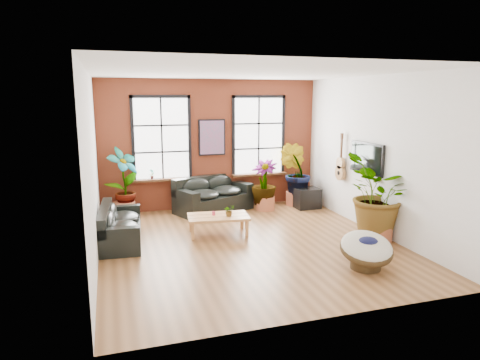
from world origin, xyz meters
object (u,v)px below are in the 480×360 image
object	(u,v)px
sofa_left	(118,226)
coffee_table	(218,218)
papasan_chair	(366,249)
sofa_back	(212,196)

from	to	relation	value
sofa_left	coffee_table	bearing A→B (deg)	-88.20
sofa_left	papasan_chair	size ratio (longest dim) A/B	1.76
sofa_left	papasan_chair	world-z (taller)	sofa_left
sofa_back	coffee_table	distance (m)	2.03
sofa_back	sofa_left	distance (m)	3.14
sofa_left	sofa_back	bearing A→B (deg)	-48.45
sofa_back	papasan_chair	world-z (taller)	sofa_back
coffee_table	sofa_back	bearing A→B (deg)	87.40
sofa_back	coffee_table	world-z (taller)	sofa_back
sofa_back	sofa_left	size ratio (longest dim) A/B	1.13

